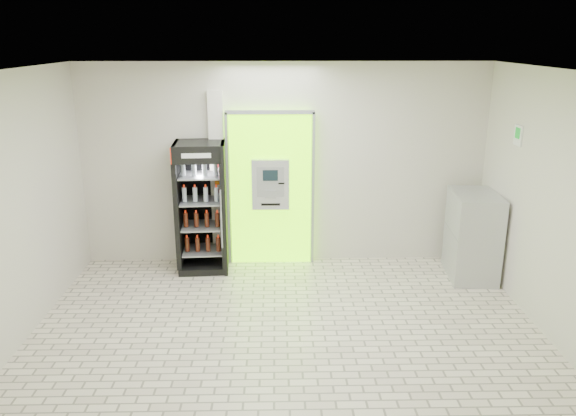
{
  "coord_description": "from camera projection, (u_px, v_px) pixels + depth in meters",
  "views": [
    {
      "loc": [
        -0.11,
        -5.67,
        3.33
      ],
      "look_at": [
        0.03,
        1.2,
        1.23
      ],
      "focal_mm": 35.0,
      "sensor_mm": 36.0,
      "label": 1
    }
  ],
  "objects": [
    {
      "name": "ground",
      "position": [
        287.0,
        342.0,
        6.4
      ],
      "size": [
        6.0,
        6.0,
        0.0
      ],
      "primitive_type": "plane",
      "color": "beige",
      "rests_on": "ground"
    },
    {
      "name": "steel_cabinet",
      "position": [
        473.0,
        235.0,
        7.99
      ],
      "size": [
        0.7,
        0.98,
        1.24
      ],
      "rotation": [
        0.0,
        0.0,
        -0.09
      ],
      "color": "#B3B5BB",
      "rests_on": "ground"
    },
    {
      "name": "beverage_cooler",
      "position": [
        202.0,
        209.0,
        8.19
      ],
      "size": [
        0.75,
        0.7,
        1.91
      ],
      "rotation": [
        0.0,
        0.0,
        0.06
      ],
      "color": "black",
      "rests_on": "ground"
    },
    {
      "name": "pillar",
      "position": [
        218.0,
        179.0,
        8.34
      ],
      "size": [
        0.22,
        0.11,
        2.6
      ],
      "color": "silver",
      "rests_on": "ground"
    },
    {
      "name": "room_shell",
      "position": [
        287.0,
        185.0,
        5.86
      ],
      "size": [
        6.0,
        6.0,
        6.0
      ],
      "color": "beige",
      "rests_on": "ground"
    },
    {
      "name": "atm_assembly",
      "position": [
        271.0,
        188.0,
        8.36
      ],
      "size": [
        1.3,
        0.24,
        2.33
      ],
      "color": "#79FF00",
      "rests_on": "ground"
    },
    {
      "name": "exit_sign",
      "position": [
        518.0,
        135.0,
        7.17
      ],
      "size": [
        0.02,
        0.22,
        0.26
      ],
      "color": "white",
      "rests_on": "room_shell"
    }
  ]
}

